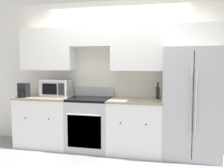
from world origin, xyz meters
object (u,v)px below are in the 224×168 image
bottle (158,92)px  microwave (56,88)px  refrigerator (191,102)px  oven_range (90,123)px

bottle → microwave: bearing=-177.7°
refrigerator → bottle: (-0.53, 0.08, 0.14)m
refrigerator → microwave: bearing=179.7°
oven_range → refrigerator: size_ratio=0.61×
microwave → bottle: size_ratio=1.75×
refrigerator → oven_range: bearing=-177.9°
oven_range → microwave: microwave is taller
oven_range → microwave: bearing=173.6°
microwave → refrigerator: bearing=-0.3°
oven_range → refrigerator: bearing=2.1°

